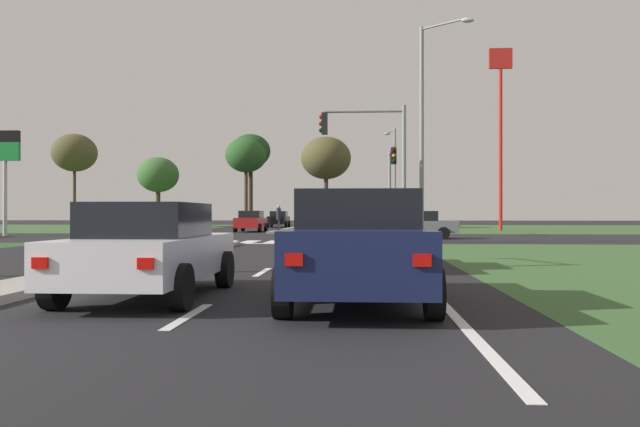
% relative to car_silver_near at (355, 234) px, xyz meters
% --- Properties ---
extents(ground_plane, '(200.00, 200.00, 0.00)m').
position_rel_car_silver_near_xyz_m(ground_plane, '(-5.53, 19.11, -0.82)').
color(ground_plane, black).
extents(grass_verge_far_left, '(35.00, 35.00, 0.01)m').
position_rel_car_silver_near_xyz_m(grass_verge_far_left, '(-31.03, 43.61, -0.81)').
color(grass_verge_far_left, '#385B2D').
rests_on(grass_verge_far_left, ground).
extents(grass_verge_far_right, '(35.00, 35.00, 0.01)m').
position_rel_car_silver_near_xyz_m(grass_verge_far_right, '(19.97, 43.61, -0.81)').
color(grass_verge_far_right, '#385B2D').
rests_on(grass_verge_far_right, ground).
extents(median_island_near, '(1.20, 22.00, 0.14)m').
position_rel_car_silver_near_xyz_m(median_island_near, '(-5.53, 0.11, -0.75)').
color(median_island_near, gray).
rests_on(median_island_near, ground).
extents(median_island_far, '(1.20, 36.00, 0.14)m').
position_rel_car_silver_near_xyz_m(median_island_far, '(-5.53, 44.11, -0.75)').
color(median_island_far, gray).
rests_on(median_island_far, ground).
extents(lane_dash_near, '(0.14, 2.00, 0.01)m').
position_rel_car_silver_near_xyz_m(lane_dash_near, '(-2.03, -7.41, -0.81)').
color(lane_dash_near, silver).
rests_on(lane_dash_near, ground).
extents(lane_dash_second, '(0.14, 2.00, 0.01)m').
position_rel_car_silver_near_xyz_m(lane_dash_second, '(-2.03, -1.41, -0.81)').
color(lane_dash_second, silver).
rests_on(lane_dash_second, ground).
extents(lane_dash_third, '(0.14, 2.00, 0.01)m').
position_rel_car_silver_near_xyz_m(lane_dash_third, '(-2.03, 4.59, -0.81)').
color(lane_dash_third, silver).
rests_on(lane_dash_third, ground).
extents(lane_dash_fourth, '(0.14, 2.00, 0.01)m').
position_rel_car_silver_near_xyz_m(lane_dash_fourth, '(-2.03, 10.59, -0.81)').
color(lane_dash_fourth, silver).
rests_on(lane_dash_fourth, ground).
extents(lane_dash_fifth, '(0.14, 2.00, 0.01)m').
position_rel_car_silver_near_xyz_m(lane_dash_fifth, '(-2.03, 16.59, -0.81)').
color(lane_dash_fifth, silver).
rests_on(lane_dash_fifth, ground).
extents(edge_line_right, '(0.14, 24.00, 0.01)m').
position_rel_car_silver_near_xyz_m(edge_line_right, '(1.32, 1.11, -0.81)').
color(edge_line_right, silver).
rests_on(edge_line_right, ground).
extents(stop_bar_near, '(6.40, 0.50, 0.01)m').
position_rel_car_silver_near_xyz_m(stop_bar_near, '(-1.73, 12.11, -0.81)').
color(stop_bar_near, silver).
rests_on(stop_bar_near, ground).
extents(crosswalk_bar_near, '(0.70, 2.80, 0.01)m').
position_rel_car_silver_near_xyz_m(crosswalk_bar_near, '(-11.93, 13.91, -0.81)').
color(crosswalk_bar_near, silver).
rests_on(crosswalk_bar_near, ground).
extents(crosswalk_bar_second, '(0.70, 2.80, 0.01)m').
position_rel_car_silver_near_xyz_m(crosswalk_bar_second, '(-10.78, 13.91, -0.81)').
color(crosswalk_bar_second, silver).
rests_on(crosswalk_bar_second, ground).
extents(crosswalk_bar_third, '(0.70, 2.80, 0.01)m').
position_rel_car_silver_near_xyz_m(crosswalk_bar_third, '(-9.63, 13.91, -0.81)').
color(crosswalk_bar_third, silver).
rests_on(crosswalk_bar_third, ground).
extents(crosswalk_bar_fourth, '(0.70, 2.80, 0.01)m').
position_rel_car_silver_near_xyz_m(crosswalk_bar_fourth, '(-8.48, 13.91, -0.81)').
color(crosswalk_bar_fourth, silver).
rests_on(crosswalk_bar_fourth, ground).
extents(crosswalk_bar_fifth, '(0.70, 2.80, 0.01)m').
position_rel_car_silver_near_xyz_m(crosswalk_bar_fifth, '(-7.33, 13.91, -0.81)').
color(crosswalk_bar_fifth, silver).
rests_on(crosswalk_bar_fifth, ground).
extents(crosswalk_bar_sixth, '(0.70, 2.80, 0.01)m').
position_rel_car_silver_near_xyz_m(crosswalk_bar_sixth, '(-6.18, 13.91, -0.81)').
color(crosswalk_bar_sixth, silver).
rests_on(crosswalk_bar_sixth, ground).
extents(crosswalk_bar_seventh, '(0.70, 2.80, 0.01)m').
position_rel_car_silver_near_xyz_m(crosswalk_bar_seventh, '(-5.03, 13.91, -0.81)').
color(crosswalk_bar_seventh, silver).
rests_on(crosswalk_bar_seventh, ground).
extents(crosswalk_bar_eighth, '(0.70, 2.80, 0.01)m').
position_rel_car_silver_near_xyz_m(crosswalk_bar_eighth, '(-3.88, 13.91, -0.81)').
color(crosswalk_bar_eighth, silver).
rests_on(crosswalk_bar_eighth, ground).
extents(car_silver_near, '(2.09, 4.48, 1.60)m').
position_rel_car_silver_near_xyz_m(car_silver_near, '(0.00, 0.00, 0.00)').
color(car_silver_near, '#B7B7BC').
rests_on(car_silver_near, ground).
extents(car_black_second, '(2.00, 4.22, 1.62)m').
position_rel_car_silver_near_xyz_m(car_black_second, '(-7.96, 46.79, 0.00)').
color(car_black_second, black).
rests_on(car_black_second, ground).
extents(car_grey_third, '(4.52, 1.98, 1.47)m').
position_rel_car_silver_near_xyz_m(car_grey_third, '(3.05, 18.29, -0.06)').
color(car_grey_third, slate).
rests_on(car_grey_third, ground).
extents(car_navy_fourth, '(2.07, 4.41, 1.62)m').
position_rel_car_silver_near_xyz_m(car_navy_fourth, '(0.10, -6.13, 0.01)').
color(car_navy_fourth, '#161E47').
rests_on(car_navy_fourth, ground).
extents(car_white_sixth, '(1.95, 4.26, 1.46)m').
position_rel_car_silver_near_xyz_m(car_white_sixth, '(-3.11, -5.69, -0.07)').
color(car_white_sixth, silver).
rests_on(car_white_sixth, ground).
extents(car_red_seventh, '(1.99, 4.58, 1.56)m').
position_rel_car_silver_near_xyz_m(car_red_seventh, '(-7.92, 30.72, -0.02)').
color(car_red_seventh, '#A31919').
rests_on(car_red_seventh, ground).
extents(traffic_signal_far_right, '(0.32, 5.15, 5.43)m').
position_rel_car_silver_near_xyz_m(traffic_signal_far_right, '(2.07, 23.80, 2.96)').
color(traffic_signal_far_right, gray).
rests_on(traffic_signal_far_right, ground).
extents(traffic_signal_near_right, '(3.86, 0.32, 6.10)m').
position_rel_car_silver_near_xyz_m(traffic_signal_near_right, '(0.78, 12.51, 3.30)').
color(traffic_signal_near_right, gray).
rests_on(traffic_signal_near_right, ground).
extents(street_lamp_second, '(2.22, 1.76, 9.91)m').
position_rel_car_silver_near_xyz_m(street_lamp_second, '(3.14, 13.65, 4.72)').
color(street_lamp_second, gray).
rests_on(street_lamp_second, ground).
extents(street_lamp_third, '(0.93, 2.04, 8.29)m').
position_rel_car_silver_near_xyz_m(street_lamp_third, '(2.91, 36.16, 3.85)').
color(street_lamp_third, gray).
rests_on(street_lamp_third, ground).
extents(pedestrian_at_median, '(0.34, 0.34, 1.84)m').
position_rel_car_silver_near_xyz_m(pedestrian_at_median, '(-5.81, 30.26, 0.44)').
color(pedestrian_at_median, '#4C4C4C').
rests_on(pedestrian_at_median, median_island_far).
extents(fastfood_pole_sign, '(1.80, 0.40, 14.48)m').
position_rel_car_silver_near_xyz_m(fastfood_pole_sign, '(11.29, 35.26, 9.49)').
color(fastfood_pole_sign, red).
rests_on(fastfood_pole_sign, ground).
extents(fuel_price_totem, '(1.80, 0.24, 6.30)m').
position_rel_car_silver_near_xyz_m(fuel_price_totem, '(-21.04, 20.89, 3.79)').
color(fuel_price_totem, silver).
rests_on(fuel_price_totem, ground).
extents(treeline_near, '(4.56, 4.56, 9.57)m').
position_rel_car_silver_near_xyz_m(treeline_near, '(-29.13, 47.25, 6.78)').
color(treeline_near, '#423323').
rests_on(treeline_near, ground).
extents(treeline_second, '(4.16, 4.16, 7.07)m').
position_rel_car_silver_near_xyz_m(treeline_second, '(-20.23, 46.80, 4.44)').
color(treeline_second, '#423323').
rests_on(treeline_second, ground).
extents(treeline_third, '(3.82, 3.82, 9.04)m').
position_rel_car_silver_near_xyz_m(treeline_third, '(-10.39, 44.58, 6.50)').
color(treeline_third, '#423323').
rests_on(treeline_third, ground).
extents(treeline_fourth, '(3.95, 3.95, 8.66)m').
position_rel_car_silver_near_xyz_m(treeline_fourth, '(-10.70, 43.82, 6.11)').
color(treeline_fourth, '#423323').
rests_on(treeline_fourth, ground).
extents(treeline_fifth, '(4.63, 4.63, 8.49)m').
position_rel_car_silver_near_xyz_m(treeline_fifth, '(-3.00, 42.61, 5.66)').
color(treeline_fifth, '#423323').
rests_on(treeline_fifth, ground).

